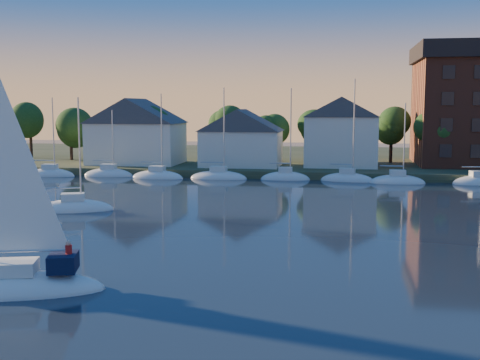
% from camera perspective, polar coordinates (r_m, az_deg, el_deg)
% --- Properties ---
extents(ground, '(260.00, 260.00, 0.00)m').
position_cam_1_polar(ground, '(30.31, -6.55, -11.40)').
color(ground, black).
rests_on(ground, ground).
extents(shoreline_land, '(160.00, 50.00, 2.00)m').
position_cam_1_polar(shoreline_land, '(103.36, 5.07, 1.72)').
color(shoreline_land, '#2B3720').
rests_on(shoreline_land, ground).
extents(wooden_dock, '(120.00, 3.00, 1.00)m').
position_cam_1_polar(wooden_dock, '(80.58, 3.77, 0.23)').
color(wooden_dock, brown).
rests_on(wooden_dock, ground).
extents(clubhouse_west, '(13.65, 9.45, 9.64)m').
position_cam_1_polar(clubhouse_west, '(90.81, -9.79, 4.66)').
color(clubhouse_west, white).
rests_on(clubhouse_west, shoreline_land).
extents(clubhouse_centre, '(11.55, 8.40, 8.08)m').
position_cam_1_polar(clubhouse_centre, '(85.88, 0.14, 4.10)').
color(clubhouse_centre, white).
rests_on(clubhouse_centre, shoreline_land).
extents(clubhouse_east, '(10.50, 8.40, 9.80)m').
position_cam_1_polar(clubhouse_east, '(86.67, 9.56, 4.60)').
color(clubhouse_east, white).
rests_on(clubhouse_east, shoreline_land).
extents(tree_line, '(93.40, 5.40, 8.90)m').
position_cam_1_polar(tree_line, '(90.83, 5.78, 5.52)').
color(tree_line, '#322017').
rests_on(tree_line, shoreline_land).
extents(moored_fleet, '(79.50, 2.40, 12.05)m').
position_cam_1_polar(moored_fleet, '(78.12, 0.62, 0.10)').
color(moored_fleet, silver).
rests_on(moored_fleet, ground).
extents(hero_sailboat, '(10.13, 5.69, 14.91)m').
position_cam_1_polar(hero_sailboat, '(33.53, -20.72, -8.91)').
color(hero_sailboat, silver).
rests_on(hero_sailboat, ground).
extents(drifting_sailboat_left, '(7.66, 4.91, 11.42)m').
position_cam_1_polar(drifting_sailboat_left, '(57.03, -15.52, -2.76)').
color(drifting_sailboat_left, silver).
rests_on(drifting_sailboat_left, ground).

